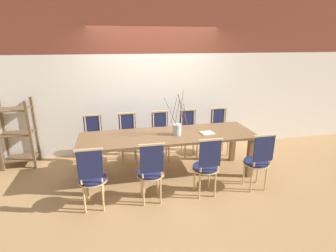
{
  "coord_description": "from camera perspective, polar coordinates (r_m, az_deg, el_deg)",
  "views": [
    {
      "loc": [
        -0.87,
        -4.0,
        2.23
      ],
      "look_at": [
        0.0,
        0.0,
        0.9
      ],
      "focal_mm": 28.0,
      "sensor_mm": 36.0,
      "label": 1
    }
  ],
  "objects": [
    {
      "name": "chair_near_right",
      "position": [
        4.27,
        19.05,
        -6.9
      ],
      "size": [
        0.4,
        0.4,
        0.95
      ],
      "color": "#1E234C",
      "rests_on": "ground_plane"
    },
    {
      "name": "chair_far_rightend",
      "position": [
        5.45,
        11.21,
        -0.82
      ],
      "size": [
        0.4,
        0.4,
        0.95
      ],
      "rotation": [
        0.0,
        0.0,
        3.14
      ],
      "color": "#1E234C",
      "rests_on": "ground_plane"
    },
    {
      "name": "ground_plane",
      "position": [
        4.66,
        0.0,
        -10.64
      ],
      "size": [
        16.0,
        16.0,
        0.0
      ],
      "primitive_type": "plane",
      "color": "#A87F51"
    },
    {
      "name": "dining_table",
      "position": [
        4.38,
        0.0,
        -2.98
      ],
      "size": [
        2.91,
        0.88,
        0.75
      ],
      "color": "brown",
      "rests_on": "ground_plane"
    },
    {
      "name": "vase_centerpiece",
      "position": [
        4.32,
        1.98,
        -0.53
      ],
      "size": [
        0.4,
        0.32,
        0.74
      ],
      "color": "silver",
      "rests_on": "dining_table"
    },
    {
      "name": "chair_near_left",
      "position": [
        3.73,
        -3.76,
        -9.59
      ],
      "size": [
        0.4,
        0.4,
        0.95
      ],
      "color": "#1E234C",
      "rests_on": "ground_plane"
    },
    {
      "name": "chair_far_right",
      "position": [
        5.23,
        4.59,
        -1.32
      ],
      "size": [
        0.4,
        0.4,
        0.95
      ],
      "rotation": [
        0.0,
        0.0,
        3.14
      ],
      "color": "#1E234C",
      "rests_on": "ground_plane"
    },
    {
      "name": "wall_rear",
      "position": [
        5.35,
        -2.87,
        11.16
      ],
      "size": [
        12.0,
        0.06,
        3.2
      ],
      "color": "white",
      "rests_on": "ground_plane"
    },
    {
      "name": "chair_far_center",
      "position": [
        5.1,
        -1.55,
        -1.77
      ],
      "size": [
        0.4,
        0.4,
        0.95
      ],
      "rotation": [
        0.0,
        0.0,
        3.14
      ],
      "color": "#1E234C",
      "rests_on": "ground_plane"
    },
    {
      "name": "chair_near_leftend",
      "position": [
        3.71,
        -16.21,
        -10.44
      ],
      "size": [
        0.4,
        0.4,
        0.95
      ],
      "color": "#1E234C",
      "rests_on": "ground_plane"
    },
    {
      "name": "book_stack",
      "position": [
        4.45,
        8.54,
        -1.52
      ],
      "size": [
        0.23,
        0.21,
        0.02
      ],
      "color": "beige",
      "rests_on": "dining_table"
    },
    {
      "name": "chair_far_left",
      "position": [
        5.03,
        -8.66,
        -2.27
      ],
      "size": [
        0.4,
        0.4,
        0.95
      ],
      "rotation": [
        0.0,
        0.0,
        3.14
      ],
      "color": "#1E234C",
      "rests_on": "ground_plane"
    },
    {
      "name": "shelving_rack",
      "position": [
        5.5,
        -29.99,
        -1.47
      ],
      "size": [
        0.58,
        0.4,
        1.26
      ],
      "color": "brown",
      "rests_on": "ground_plane"
    },
    {
      "name": "chair_near_center",
      "position": [
        3.92,
        8.4,
        -8.32
      ],
      "size": [
        0.4,
        0.4,
        0.95
      ],
      "color": "#1E234C",
      "rests_on": "ground_plane"
    },
    {
      "name": "chair_far_leftend",
      "position": [
        5.04,
        -15.93,
        -2.74
      ],
      "size": [
        0.4,
        0.4,
        0.95
      ],
      "rotation": [
        0.0,
        0.0,
        3.14
      ],
      "color": "#1E234C",
      "rests_on": "ground_plane"
    }
  ]
}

